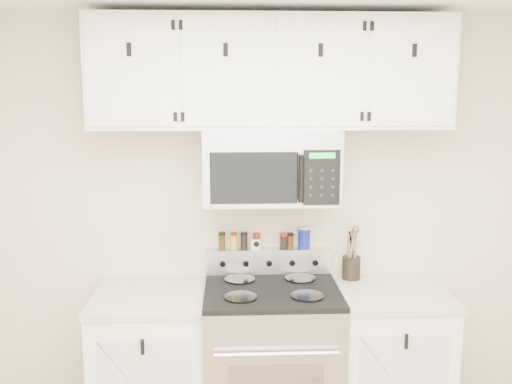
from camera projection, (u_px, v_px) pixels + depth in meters
back_wall at (268, 224)px, 3.49m from camera, size 3.50×0.01×2.50m
range at (271, 364)px, 3.30m from camera, size 0.76×0.65×1.10m
base_cabinet_left at (152, 369)px, 3.30m from camera, size 0.64×0.62×0.92m
base_cabinet_right at (388, 364)px, 3.36m from camera, size 0.64×0.62×0.92m
microwave at (271, 166)px, 3.23m from camera, size 0.76×0.44×0.42m
upper_cabinets at (271, 73)px, 3.17m from camera, size 2.00×0.35×0.62m
utensil_crock at (351, 266)px, 3.47m from camera, size 0.11×0.11×0.32m
kitchen_timer at (256, 244)px, 3.47m from camera, size 0.07×0.06×0.07m
salt_canister at (304, 238)px, 3.48m from camera, size 0.07×0.07×0.13m
spice_jar_0 at (222, 241)px, 3.46m from camera, size 0.04×0.04×0.11m
spice_jar_1 at (234, 241)px, 3.46m from camera, size 0.04×0.04×0.10m
spice_jar_2 at (244, 241)px, 3.46m from camera, size 0.04×0.04×0.11m
spice_jar_3 at (257, 241)px, 3.47m from camera, size 0.04×0.04×0.10m
spice_jar_4 at (284, 241)px, 3.47m from camera, size 0.05×0.05×0.10m
spice_jar_5 at (290, 241)px, 3.47m from camera, size 0.04×0.04×0.10m
spice_jar_6 at (304, 241)px, 3.48m from camera, size 0.04×0.04×0.09m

